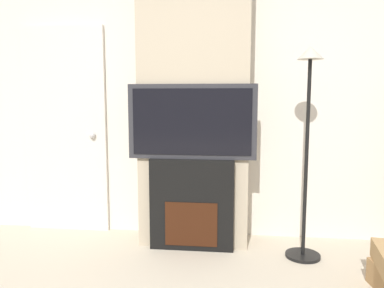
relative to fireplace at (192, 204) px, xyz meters
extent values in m
cube|color=silver|center=(0.00, 0.41, 0.95)|extent=(6.00, 0.06, 2.70)
cube|color=tan|center=(0.00, 0.19, 0.95)|extent=(0.97, 0.38, 2.70)
cube|color=black|center=(0.00, 0.00, 0.00)|extent=(0.73, 0.14, 0.81)
cube|color=#33160A|center=(0.00, -0.07, -0.16)|extent=(0.46, 0.01, 0.39)
cube|color=#2D2D33|center=(0.00, 0.00, 0.73)|extent=(1.10, 0.06, 0.64)
cube|color=black|center=(0.00, -0.03, 0.73)|extent=(1.01, 0.01, 0.56)
cylinder|color=black|center=(0.95, -0.08, -0.39)|extent=(0.29, 0.29, 0.03)
cylinder|color=black|center=(0.95, -0.08, 0.43)|extent=(0.03, 0.03, 1.61)
cone|color=#B7B2A3|center=(0.95, -0.08, 1.28)|extent=(0.20, 0.20, 0.10)
cube|color=silver|center=(-1.30, 0.35, 0.61)|extent=(0.83, 0.04, 2.02)
sphere|color=silver|center=(-1.01, 0.31, 0.57)|extent=(0.06, 0.06, 0.06)
camera|label=1|loc=(0.36, -3.18, 0.93)|focal=35.00mm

